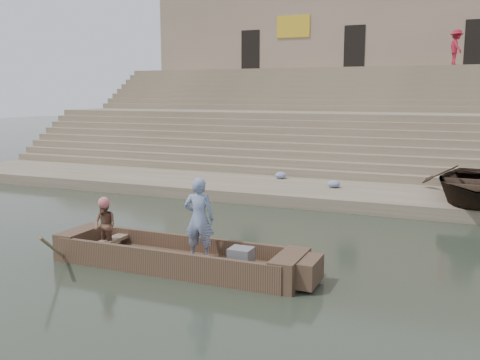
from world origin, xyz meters
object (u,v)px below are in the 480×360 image
Objects in this scene: pedestrian at (456,48)px; main_rowboat at (177,263)px; rowing_man at (105,225)px; television at (241,257)px; standing_man at (199,219)px; beached_rowboat at (478,183)px.

main_rowboat is at bearing 148.17° from pedestrian.
main_rowboat is 4.30× the size of rowing_man.
television reaches higher than main_rowboat.
pedestrian reaches higher than television.
main_rowboat is at bearing 13.85° from rowing_man.
standing_man is 3.84× the size of television.
standing_man is at bearing 14.80° from main_rowboat.
beached_rowboat is at bearing 62.02° from television.
television is (1.01, -0.13, -0.68)m from standing_man.
beached_rowboat is (7.75, 8.60, 0.14)m from rowing_man.
pedestrian reaches higher than standing_man.
main_rowboat is 10.87× the size of television.
beached_rowboat reaches higher than main_rowboat.
pedestrian reaches higher than main_rowboat.
standing_man is at bearing 149.32° from pedestrian.
beached_rowboat is 2.71× the size of pedestrian.
standing_man reaches higher than television.
pedestrian is (-1.26, 13.86, 5.22)m from beached_rowboat.
main_rowboat is 0.96× the size of beached_rowboat.
standing_man reaches higher than beached_rowboat.
beached_rowboat is (4.50, 8.47, 0.52)m from television.
rowing_man is at bearing -177.67° from television.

